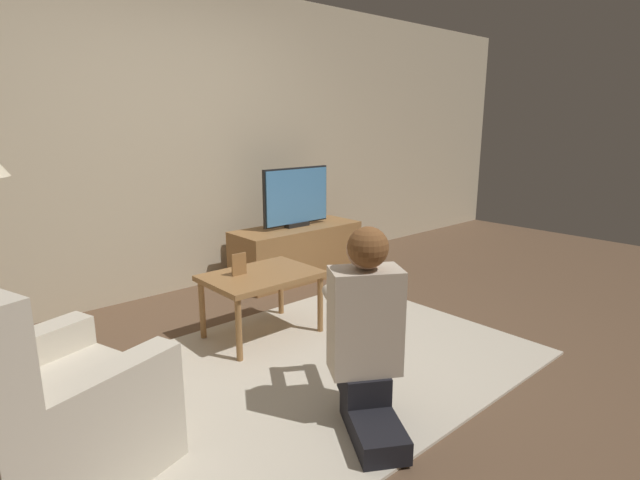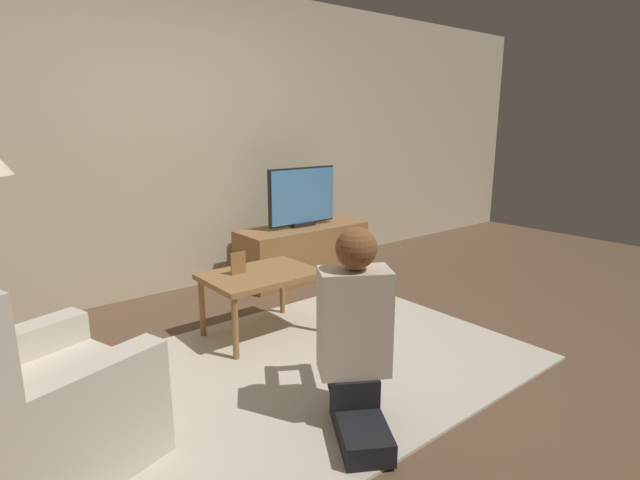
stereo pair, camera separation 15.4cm
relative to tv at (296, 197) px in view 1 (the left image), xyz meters
The scene contains 9 objects.
ground_plane 2.03m from the tv, 127.77° to the right, with size 10.00×10.00×0.00m, color brown.
wall_back 1.34m from the tv, 158.67° to the left, with size 10.00×0.06×2.60m.
rug 2.03m from the tv, 127.77° to the right, with size 2.80×1.86×0.02m.
tv_stand 0.53m from the tv, 90.00° to the right, with size 1.26×0.48×0.50m.
tv is the anchor object (origin of this frame).
coffee_table 1.42m from the tv, 139.28° to the right, with size 0.75×0.53×0.46m.
armchair 2.99m from the tv, 149.44° to the right, with size 0.93×0.92×0.94m.
person_kneeling 2.42m from the tv, 121.19° to the right, with size 0.63×0.82×0.98m.
picture_frame 1.45m from the tv, 144.76° to the right, with size 0.11×0.01×0.15m.
Camera 1 is at (-1.75, -2.09, 1.47)m, focal length 28.00 mm.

